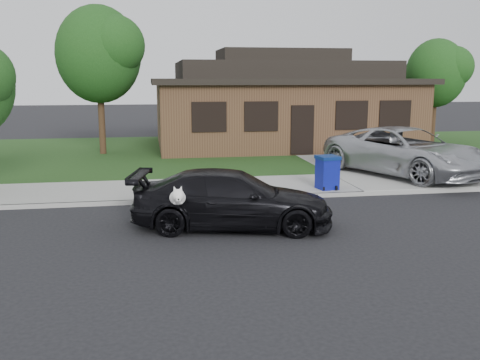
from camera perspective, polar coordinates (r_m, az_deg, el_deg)
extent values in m
plane|color=black|center=(11.87, 2.71, -5.95)|extent=(120.00, 120.00, 0.00)
cube|color=gray|center=(16.63, -0.96, -0.83)|extent=(60.00, 3.00, 0.12)
cube|color=gray|center=(15.18, -0.10, -1.97)|extent=(60.00, 0.12, 0.12)
cube|color=#193814|center=(24.46, -3.79, 2.94)|extent=(60.00, 13.00, 0.13)
cube|color=gray|center=(22.98, 12.07, 2.22)|extent=(4.50, 13.00, 0.14)
imported|color=black|center=(12.34, -0.84, -2.08)|extent=(4.89, 2.76, 1.34)
ellipsoid|color=white|center=(11.34, -6.68, -1.89)|extent=(0.34, 0.40, 0.30)
sphere|color=white|center=(11.10, -6.63, -1.64)|extent=(0.26, 0.26, 0.26)
cube|color=white|center=(10.99, -6.59, -2.01)|extent=(0.09, 0.12, 0.07)
sphere|color=black|center=(10.93, -6.57, -2.08)|extent=(0.04, 0.04, 0.04)
cone|color=white|center=(11.12, -7.00, -0.92)|extent=(0.11, 0.11, 0.14)
cone|color=white|center=(11.12, -6.32, -0.90)|extent=(0.11, 0.11, 0.14)
imported|color=#A7A9AF|center=(19.13, 17.24, 2.93)|extent=(4.85, 6.44, 1.63)
cube|color=navy|center=(16.31, 9.29, 0.63)|extent=(0.64, 0.64, 0.91)
cube|color=navy|center=(16.23, 9.35, 2.38)|extent=(0.70, 0.70, 0.10)
cylinder|color=black|center=(16.06, 8.89, -0.91)|extent=(0.07, 0.15, 0.14)
cylinder|color=black|center=(16.19, 10.24, -0.86)|extent=(0.07, 0.15, 0.14)
cube|color=#422B1C|center=(26.95, 4.27, 7.01)|extent=(12.00, 8.00, 3.00)
cube|color=black|center=(26.89, 4.32, 10.47)|extent=(12.60, 8.60, 0.25)
cube|color=black|center=(26.89, 4.34, 11.59)|extent=(10.00, 6.50, 0.80)
cube|color=black|center=(26.90, 4.36, 13.08)|extent=(6.00, 3.50, 0.60)
cube|color=black|center=(23.10, 6.66, 5.33)|extent=(1.00, 0.06, 2.10)
cube|color=black|center=(22.27, -3.31, 6.73)|extent=(1.30, 0.05, 1.10)
cube|color=black|center=(22.62, 2.28, 6.80)|extent=(1.30, 0.05, 1.10)
cube|color=black|center=(23.76, 11.83, 6.78)|extent=(1.30, 0.05, 1.10)
cube|color=black|center=(24.56, 16.20, 6.71)|extent=(1.30, 0.05, 1.10)
cylinder|color=#332114|center=(24.28, -14.51, 5.65)|extent=(0.28, 0.28, 2.48)
ellipsoid|color=#143811|center=(24.21, -14.86, 12.82)|extent=(3.60, 3.60, 4.14)
sphere|color=#26591E|center=(23.63, -13.23, 13.83)|extent=(2.52, 2.52, 2.52)
cylinder|color=#332114|center=(29.49, 19.86, 5.78)|extent=(0.28, 0.28, 2.03)
ellipsoid|color=#143811|center=(29.40, 20.18, 10.66)|extent=(3.00, 3.00, 3.45)
sphere|color=#26591E|center=(29.31, 21.69, 11.15)|extent=(2.10, 2.10, 2.10)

